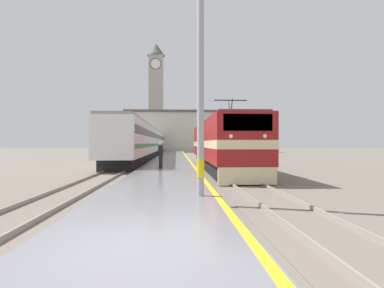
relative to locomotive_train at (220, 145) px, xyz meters
name	(u,v)px	position (x,y,z in m)	size (l,w,h in m)	color
ground_plane	(172,160)	(-3.90, 12.56, -1.91)	(200.00, 200.00, 0.00)	#70665B
platform	(171,162)	(-3.90, 7.56, -1.75)	(4.06, 140.00, 0.32)	slate
rail_track_near	(209,163)	(0.00, 7.56, -1.87)	(2.84, 140.00, 0.16)	#70665B
rail_track_far	(134,163)	(-7.57, 7.56, -1.87)	(2.83, 140.00, 0.16)	#70665B
locomotive_train	(220,145)	(0.00, 0.00, 0.00)	(2.92, 18.12, 4.69)	black
passenger_train	(148,142)	(-7.57, 22.22, 0.32)	(2.92, 50.36, 4.14)	black
catenary_mast	(204,56)	(-2.42, -13.03, 2.95)	(2.84, 0.25, 8.93)	#9E9EA3
person_on_platform	(161,154)	(-4.40, -2.15, -0.64)	(0.34, 0.34, 1.78)	#23232D
clock_tower	(156,94)	(-8.71, 56.88, 13.14)	(4.60, 4.60, 28.51)	#ADA393
station_building	(188,132)	(-0.61, 46.15, 2.83)	(28.53, 6.70, 9.42)	beige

